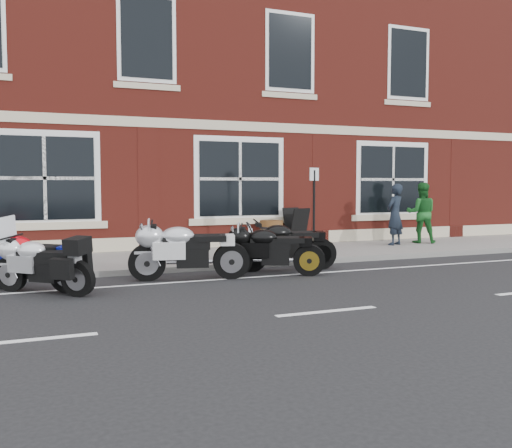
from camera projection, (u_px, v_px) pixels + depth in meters
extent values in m
plane|color=black|center=(250.00, 279.00, 10.95)|extent=(80.00, 80.00, 0.00)
cube|color=slate|center=(204.00, 258.00, 13.71)|extent=(30.00, 3.00, 0.12)
cube|color=slate|center=(225.00, 266.00, 12.25)|extent=(30.00, 0.16, 0.12)
cube|color=maroon|center=(141.00, 66.00, 20.22)|extent=(24.00, 12.00, 12.00)
cylinder|color=black|center=(12.00, 274.00, 9.72)|extent=(0.53, 0.49, 0.60)
cylinder|color=black|center=(79.00, 278.00, 9.26)|extent=(0.53, 0.49, 0.60)
cube|color=black|center=(42.00, 257.00, 9.48)|extent=(0.71, 0.67, 0.21)
ellipsoid|color=silver|center=(35.00, 250.00, 9.52)|extent=(0.62, 0.60, 0.30)
cube|color=black|center=(61.00, 253.00, 9.35)|extent=(0.55, 0.53, 0.09)
cube|color=silver|center=(12.00, 228.00, 9.66)|extent=(0.29, 0.32, 0.42)
cylinder|color=black|center=(68.00, 274.00, 9.57)|extent=(0.59, 0.50, 0.65)
cube|color=black|center=(28.00, 252.00, 9.76)|extent=(0.79, 0.69, 0.22)
ellipsoid|color=#BC0811|center=(20.00, 244.00, 9.79)|extent=(0.67, 0.64, 0.33)
cube|color=black|center=(48.00, 248.00, 9.64)|extent=(0.60, 0.55, 0.10)
cylinder|color=black|center=(237.00, 260.00, 11.42)|extent=(0.63, 0.38, 0.64)
cylinder|color=black|center=(309.00, 260.00, 11.36)|extent=(0.63, 0.38, 0.64)
cube|color=black|center=(270.00, 243.00, 11.36)|extent=(0.82, 0.55, 0.22)
ellipsoid|color=black|center=(263.00, 237.00, 11.36)|extent=(0.65, 0.56, 0.32)
cube|color=black|center=(290.00, 239.00, 11.34)|extent=(0.60, 0.46, 0.10)
cylinder|color=black|center=(147.00, 262.00, 10.75)|extent=(0.72, 0.30, 0.70)
cylinder|color=black|center=(231.00, 261.00, 10.99)|extent=(0.72, 0.30, 0.70)
cube|color=black|center=(186.00, 242.00, 10.83)|extent=(0.92, 0.46, 0.24)
ellipsoid|color=#B6B7BB|center=(178.00, 235.00, 10.80)|extent=(0.69, 0.53, 0.35)
cube|color=black|center=(210.00, 237.00, 10.90)|extent=(0.65, 0.42, 0.11)
cylinder|color=black|center=(251.00, 256.00, 11.92)|extent=(0.68, 0.25, 0.67)
cylinder|color=black|center=(320.00, 254.00, 12.24)|extent=(0.68, 0.25, 0.67)
cube|color=black|center=(284.00, 238.00, 12.04)|extent=(0.87, 0.39, 0.23)
ellipsoid|color=black|center=(277.00, 232.00, 12.00)|extent=(0.64, 0.47, 0.33)
cube|color=black|center=(303.00, 234.00, 12.12)|extent=(0.61, 0.37, 0.10)
imported|color=black|center=(395.00, 215.00, 15.96)|extent=(0.74, 0.63, 1.71)
imported|color=#1A5B21|center=(421.00, 213.00, 16.53)|extent=(1.07, 1.01, 1.75)
cylinder|color=#4E2C15|center=(271.00, 234.00, 15.40)|extent=(0.63, 0.63, 0.73)
cylinder|color=black|center=(271.00, 240.00, 15.41)|extent=(0.66, 0.66, 0.05)
cylinder|color=black|center=(271.00, 227.00, 15.39)|extent=(0.66, 0.66, 0.05)
cylinder|color=black|center=(314.00, 214.00, 13.13)|extent=(0.06, 0.06, 2.03)
cube|color=silver|center=(314.00, 174.00, 13.07)|extent=(0.28, 0.12, 0.29)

